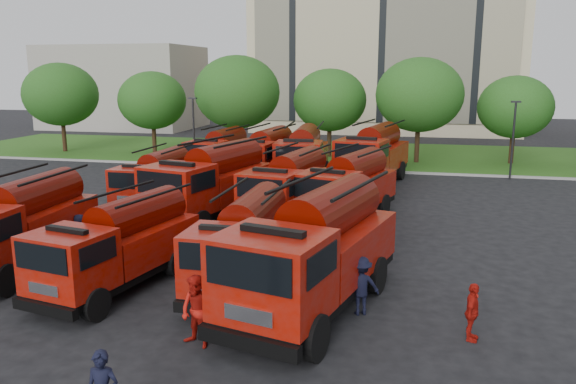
% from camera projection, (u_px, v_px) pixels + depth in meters
% --- Properties ---
extents(ground, '(140.00, 140.00, 0.00)m').
position_uv_depth(ground, '(267.00, 244.00, 23.00)').
color(ground, black).
rests_on(ground, ground).
extents(lawn, '(70.00, 16.00, 0.12)m').
position_uv_depth(lawn, '(344.00, 154.00, 47.79)').
color(lawn, '#2A5416').
rests_on(lawn, ground).
extents(curb, '(70.00, 0.30, 0.14)m').
position_uv_depth(curb, '(330.00, 170.00, 40.06)').
color(curb, gray).
rests_on(curb, ground).
extents(apartment_building, '(30.00, 14.18, 25.00)m').
position_uv_depth(apartment_building, '(386.00, 23.00, 65.68)').
color(apartment_building, beige).
rests_on(apartment_building, ground).
extents(side_building, '(18.00, 12.00, 10.00)m').
position_uv_depth(side_building, '(124.00, 87.00, 70.32)').
color(side_building, gray).
rests_on(side_building, ground).
extents(tree_0, '(6.30, 6.30, 7.70)m').
position_uv_depth(tree_0, '(61.00, 94.00, 48.05)').
color(tree_0, '#382314').
rests_on(tree_0, ground).
extents(tree_1, '(5.71, 5.71, 6.98)m').
position_uv_depth(tree_1, '(152.00, 100.00, 47.39)').
color(tree_1, '#382314').
rests_on(tree_1, ground).
extents(tree_2, '(6.72, 6.72, 8.22)m').
position_uv_depth(tree_2, '(237.00, 92.00, 44.09)').
color(tree_2, '#382314').
rests_on(tree_2, ground).
extents(tree_3, '(5.88, 5.88, 7.19)m').
position_uv_depth(tree_3, '(330.00, 100.00, 45.12)').
color(tree_3, '#382314').
rests_on(tree_3, ground).
extents(tree_4, '(6.55, 6.55, 8.01)m').
position_uv_depth(tree_4, '(419.00, 95.00, 42.09)').
color(tree_4, '#382314').
rests_on(tree_4, ground).
extents(tree_5, '(5.46, 5.46, 6.68)m').
position_uv_depth(tree_5, '(515.00, 107.00, 41.73)').
color(tree_5, '#382314').
rests_on(tree_5, ground).
extents(lamp_post_0, '(0.60, 0.25, 5.11)m').
position_uv_depth(lamp_post_0, '(194.00, 128.00, 40.93)').
color(lamp_post_0, black).
rests_on(lamp_post_0, ground).
extents(lamp_post_1, '(0.60, 0.25, 5.11)m').
position_uv_depth(lamp_post_1, '(513.00, 135.00, 36.24)').
color(lamp_post_1, black).
rests_on(lamp_post_1, ground).
extents(fire_truck_0, '(2.80, 7.08, 3.18)m').
position_uv_depth(fire_truck_0, '(20.00, 225.00, 19.93)').
color(fire_truck_0, black).
rests_on(fire_truck_0, ground).
extents(fire_truck_1, '(3.38, 6.69, 2.91)m').
position_uv_depth(fire_truck_1, '(119.00, 245.00, 18.11)').
color(fire_truck_1, black).
rests_on(fire_truck_1, ground).
extents(fire_truck_2, '(2.43, 6.52, 2.96)m').
position_uv_depth(fire_truck_2, '(246.00, 242.00, 18.29)').
color(fire_truck_2, black).
rests_on(fire_truck_2, ground).
extents(fire_truck_3, '(4.51, 8.22, 3.56)m').
position_uv_depth(fire_truck_3, '(315.00, 251.00, 16.42)').
color(fire_truck_3, black).
rests_on(fire_truck_3, ground).
extents(fire_truck_4, '(2.40, 6.36, 2.88)m').
position_uv_depth(fire_truck_4, '(157.00, 179.00, 29.14)').
color(fire_truck_4, black).
rests_on(fire_truck_4, ground).
extents(fire_truck_5, '(4.44, 8.21, 3.55)m').
position_uv_depth(fire_truck_5, '(212.00, 182.00, 26.59)').
color(fire_truck_5, black).
rests_on(fire_truck_5, ground).
extents(fire_truck_6, '(3.54, 7.34, 3.21)m').
position_uv_depth(fire_truck_6, '(290.00, 187.00, 26.52)').
color(fire_truck_6, black).
rests_on(fire_truck_6, ground).
extents(fire_truck_7, '(4.30, 7.41, 3.20)m').
position_uv_depth(fire_truck_7, '(348.00, 188.00, 26.24)').
color(fire_truck_7, black).
rests_on(fire_truck_7, ground).
extents(fire_truck_8, '(2.90, 7.06, 3.15)m').
position_uv_depth(fire_truck_8, '(221.00, 153.00, 37.62)').
color(fire_truck_8, black).
rests_on(fire_truck_8, ground).
extents(fire_truck_9, '(3.23, 7.57, 3.35)m').
position_uv_depth(fire_truck_9, '(266.00, 156.00, 35.76)').
color(fire_truck_9, black).
rests_on(fire_truck_9, ground).
extents(fire_truck_10, '(3.39, 7.99, 3.54)m').
position_uv_depth(fire_truck_10, '(303.00, 156.00, 34.96)').
color(fire_truck_10, black).
rests_on(fire_truck_10, ground).
extents(fire_truck_11, '(4.30, 8.40, 3.65)m').
position_uv_depth(fire_truck_11, '(373.00, 155.00, 35.09)').
color(fire_truck_11, black).
rests_on(fire_truck_11, ground).
extents(firefighter_1, '(1.05, 0.81, 1.90)m').
position_uv_depth(firefighter_1, '(198.00, 346.00, 14.48)').
color(firefighter_1, '#AB140D').
rests_on(firefighter_1, ground).
extents(firefighter_2, '(0.73, 1.02, 1.58)m').
position_uv_depth(firefighter_2, '(470.00, 340.00, 14.80)').
color(firefighter_2, '#AB140D').
rests_on(firefighter_2, ground).
extents(firefighter_3, '(1.26, 0.95, 1.74)m').
position_uv_depth(firefighter_3, '(360.00, 314.00, 16.40)').
color(firefighter_3, black).
rests_on(firefighter_3, ground).
extents(firefighter_4, '(0.88, 0.95, 1.63)m').
position_uv_depth(firefighter_4, '(81.00, 255.00, 21.61)').
color(firefighter_4, black).
rests_on(firefighter_4, ground).
extents(firefighter_5, '(1.62, 0.93, 1.64)m').
position_uv_depth(firefighter_5, '(354.00, 236.00, 24.22)').
color(firefighter_5, '#AB140D').
rests_on(firefighter_5, ground).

